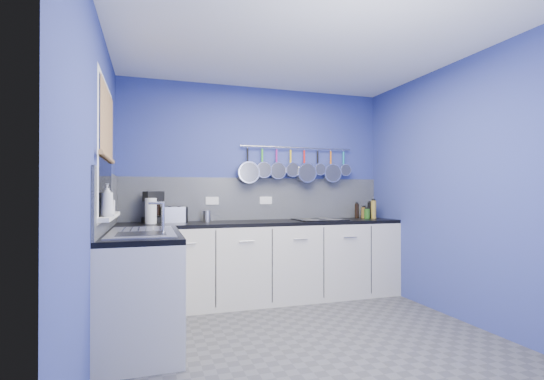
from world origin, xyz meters
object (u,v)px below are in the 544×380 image
canister (207,216)px  hob (319,220)px  soap_bottle_a (107,200)px  paper_towel (151,211)px  soap_bottle_b (109,204)px  toaster (174,215)px  coffee_maker (153,207)px

canister → hob: canister is taller
soap_bottle_a → paper_towel: (0.30, 1.24, -0.14)m
soap_bottle_b → toaster: 1.34m
soap_bottle_b → paper_towel: (0.30, 1.10, -0.10)m
coffee_maker → toaster: size_ratio=1.29×
soap_bottle_b → hob: size_ratio=0.31×
toaster → canister: toaster is taller
soap_bottle_b → paper_towel: bearing=74.8°
soap_bottle_a → soap_bottle_b: bearing=90.0°
hob → paper_towel: bearing=178.5°
coffee_maker → canister: bearing=-17.9°
paper_towel → toaster: size_ratio=1.02×
soap_bottle_a → hob: 2.51m
toaster → canister: 0.36m
soap_bottle_a → coffee_maker: 1.40m
paper_towel → hob: (1.89, -0.05, -0.13)m
toaster → hob: size_ratio=0.48×
soap_bottle_a → coffee_maker: bearing=76.5°
soap_bottle_b → canister: soap_bottle_b is taller
soap_bottle_a → paper_towel: size_ratio=0.90×
soap_bottle_a → hob: soap_bottle_a is taller
soap_bottle_a → paper_towel: soap_bottle_a is taller
soap_bottle_b → coffee_maker: 1.27m
soap_bottle_b → paper_towel: 1.15m
soap_bottle_a → soap_bottle_b: soap_bottle_a is taller
soap_bottle_b → coffee_maker: size_ratio=0.51×
toaster → canister: (0.36, 0.01, -0.02)m
paper_towel → hob: paper_towel is taller
toaster → hob: 1.66m
soap_bottle_b → hob: bearing=25.6°
hob → canister: bearing=172.1°
toaster → canister: size_ratio=2.13×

